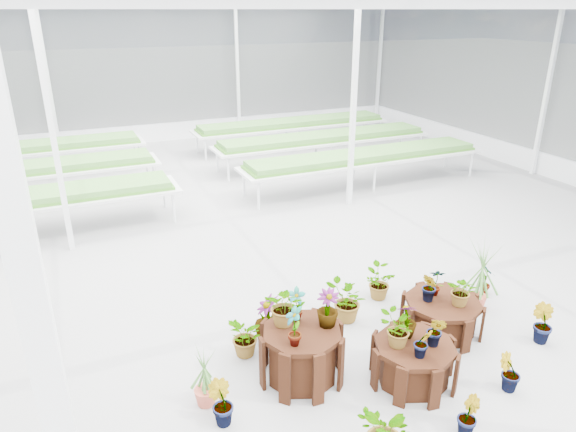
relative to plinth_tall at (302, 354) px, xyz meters
name	(u,v)px	position (x,y,z in m)	size (l,w,h in m)	color
ground_plane	(309,322)	(0.61, 1.03, -0.34)	(24.00, 24.00, 0.00)	gray
greenhouse_shell	(311,173)	(0.61, 1.03, 1.91)	(18.00, 24.00, 4.50)	white
steel_frame	(311,173)	(0.61, 1.03, 1.91)	(18.00, 24.00, 4.50)	silver
nursery_benches	(187,165)	(0.61, 8.23, 0.08)	(16.00, 7.00, 0.84)	silver
plinth_tall	(302,354)	(0.00, 0.00, 0.00)	(1.00, 1.00, 0.68)	black
plinth_mid	(413,363)	(1.20, -0.60, -0.08)	(1.00, 1.00, 0.53)	black
plinth_low	(441,316)	(2.20, 0.10, -0.10)	(1.08, 1.08, 0.49)	black
nursery_plants	(366,324)	(0.93, 0.07, 0.13)	(5.04, 3.31, 1.23)	#467934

